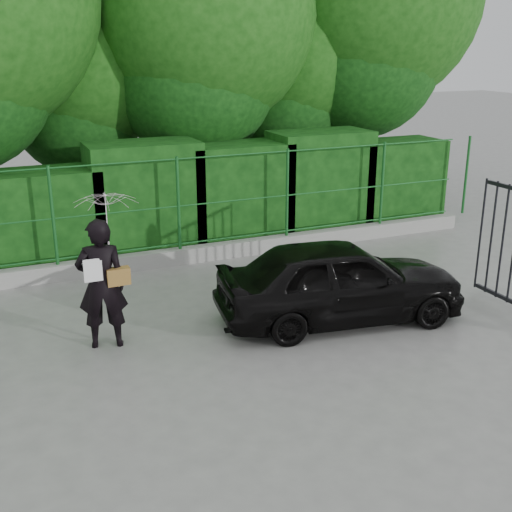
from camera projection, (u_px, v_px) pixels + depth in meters
name	position (u px, v px, depth m)	size (l,w,h in m)	color
ground	(253.00, 369.00, 8.48)	(80.00, 80.00, 0.00)	gray
kerb	(161.00, 259.00, 12.34)	(14.00, 0.25, 0.30)	#9E9E99
fence	(169.00, 205.00, 12.09)	(14.13, 0.06, 1.80)	#16551F
hedge	(146.00, 202.00, 12.94)	(14.20, 1.20, 2.26)	black
trees	(162.00, 18.00, 14.18)	(17.10, 6.15, 8.08)	black
woman	(105.00, 252.00, 8.76)	(0.96, 0.88, 2.21)	black
car	(340.00, 280.00, 9.80)	(1.52, 3.79, 1.29)	black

